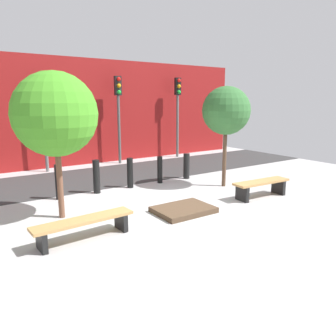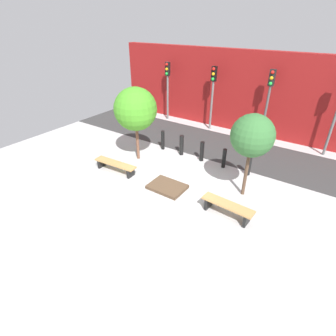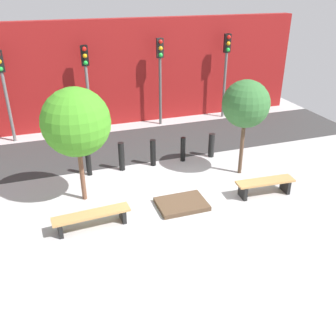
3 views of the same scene
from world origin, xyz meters
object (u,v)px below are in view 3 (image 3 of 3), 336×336
planter_bed (182,204)px  traffic_light_mid_west (86,74)px  bench_right (265,184)px  tree_behind_right_bench (246,104)px  tree_behind_left_bench (76,122)px  bollard_far_right (211,145)px  bench_left (92,217)px  traffic_light_west (3,80)px  bollard_left (121,156)px  traffic_light_east (226,61)px  bollard_right (183,149)px  traffic_light_mid_east (160,66)px  bollard_far_left (88,161)px  bollard_center (153,153)px

planter_bed → traffic_light_mid_west: size_ratio=0.39×
bench_right → tree_behind_right_bench: 2.50m
tree_behind_left_bench → bollard_far_right: 5.32m
bench_left → planter_bed: (2.55, 0.20, -0.25)m
planter_bed → traffic_light_west: bearing=124.6°
tree_behind_left_bench → tree_behind_right_bench: size_ratio=1.07×
bollard_left → traffic_light_east: (5.67, 3.86, 2.06)m
planter_bed → bollard_right: 3.01m
bollard_far_right → traffic_light_west: bearing=150.3°
bench_left → traffic_light_mid_east: (4.07, 6.84, 2.21)m
bollard_far_left → bollard_far_right: 4.38m
tree_behind_left_bench → traffic_light_west: 5.71m
traffic_light_west → bench_left: bearing=-73.5°
tree_behind_right_bench → traffic_light_west: bearing=143.1°
traffic_light_mid_west → traffic_light_east: 6.10m
bollard_right → traffic_light_west: size_ratio=0.25×
tree_behind_left_bench → bollard_left: 2.79m
bench_right → bollard_center: (-2.55, 2.97, 0.13)m
bench_left → tree_behind_left_bench: bearing=86.3°
tree_behind_right_bench → bollard_far_right: size_ratio=3.53×
bench_left → traffic_light_mid_west: 7.23m
bench_right → bollard_left: 4.70m
bench_right → bollard_far_right: 3.00m
traffic_light_west → traffic_light_mid_east: traffic_light_mid_east is taller
bench_left → traffic_light_mid_east: traffic_light_mid_east is taller
bollard_right → traffic_light_mid_east: (0.43, 3.86, 2.08)m
traffic_light_mid_west → bench_left: bearing=-98.5°
bollard_far_right → planter_bed: bearing=-128.3°
bench_left → traffic_light_east: traffic_light_east is taller
bollard_center → traffic_light_mid_east: 4.63m
planter_bed → bollard_center: bearing=90.0°
bench_left → planter_bed: 2.57m
planter_bed → traffic_light_mid_east: size_ratio=0.38×
bench_right → planter_bed: bench_right is taller
traffic_light_mid_east → bollard_far_right: bearing=-80.3°
tree_behind_right_bench → tree_behind_left_bench: bearing=180.0°
tree_behind_right_bench → bollard_far_right: (-0.36, 1.48, -1.91)m
bollard_center → traffic_light_east: size_ratio=0.25×
bollard_center → traffic_light_east: bearing=40.2°
tree_behind_left_bench → traffic_light_mid_east: traffic_light_mid_east is taller
bench_right → tree_behind_left_bench: bearing=167.3°
bench_right → bollard_far_left: bollard_far_left is taller
bench_left → traffic_light_west: 7.44m
traffic_light_east → bollard_center: bearing=-139.8°
bollard_far_left → bench_left: bearing=-96.9°
bench_right → planter_bed: (-2.55, 0.20, -0.28)m
bollard_center → traffic_light_mid_east: traffic_light_mid_east is taller
traffic_light_west → traffic_light_mid_east: (6.10, 0.00, 0.10)m
tree_behind_left_bench → bollard_center: size_ratio=3.52×
bollard_far_left → bench_right: bearing=-32.1°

